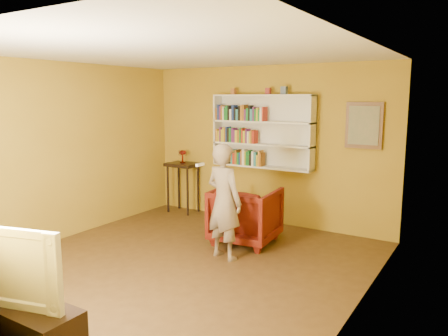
% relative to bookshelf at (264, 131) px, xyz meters
% --- Properties ---
extents(room_shell, '(5.30, 5.80, 2.88)m').
position_rel_bookshelf_xyz_m(room_shell, '(0.00, -2.41, -0.58)').
color(room_shell, '#422D15').
rests_on(room_shell, ground).
extents(bookshelf, '(1.80, 0.29, 1.23)m').
position_rel_bookshelf_xyz_m(bookshelf, '(0.00, 0.00, 0.00)').
color(bookshelf, white).
rests_on(bookshelf, room_shell).
extents(books_row_lower, '(0.90, 0.19, 0.27)m').
position_rel_bookshelf_xyz_m(books_row_lower, '(-0.43, -0.10, -0.46)').
color(books_row_lower, gold).
rests_on(books_row_lower, bookshelf).
extents(books_row_middle, '(0.77, 0.19, 0.26)m').
position_rel_bookshelf_xyz_m(books_row_middle, '(-0.48, -0.11, -0.08)').
color(books_row_middle, '#BF7E26').
rests_on(books_row_middle, bookshelf).
extents(books_row_upper, '(0.93, 0.19, 0.27)m').
position_rel_bookshelf_xyz_m(books_row_upper, '(-0.40, -0.11, 0.30)').
color(books_row_upper, brown).
rests_on(books_row_upper, bookshelf).
extents(ornament_left, '(0.08, 0.08, 0.11)m').
position_rel_bookshelf_xyz_m(ornament_left, '(-0.57, -0.06, 0.67)').
color(ornament_left, '#9E5B2D').
rests_on(ornament_left, bookshelf).
extents(ornament_centre, '(0.08, 0.08, 0.11)m').
position_rel_bookshelf_xyz_m(ornament_centre, '(0.10, -0.06, 0.67)').
color(ornament_centre, maroon).
rests_on(ornament_centre, bookshelf).
extents(ornament_right, '(0.09, 0.09, 0.13)m').
position_rel_bookshelf_xyz_m(ornament_right, '(0.38, -0.06, 0.68)').
color(ornament_right, slate).
rests_on(ornament_right, bookshelf).
extents(framed_painting, '(0.55, 0.05, 0.70)m').
position_rel_bookshelf_xyz_m(framed_painting, '(1.65, 0.05, 0.16)').
color(framed_painting, '#523317').
rests_on(framed_painting, room_shell).
extents(console_table, '(0.58, 0.44, 0.95)m').
position_rel_bookshelf_xyz_m(console_table, '(-1.62, -0.16, -0.81)').
color(console_table, black).
rests_on(console_table, ground).
extents(ruby_lustre, '(0.15, 0.15, 0.24)m').
position_rel_bookshelf_xyz_m(ruby_lustre, '(-1.62, -0.16, -0.47)').
color(ruby_lustre, maroon).
rests_on(ruby_lustre, console_table).
extents(armchair, '(0.98, 1.00, 0.84)m').
position_rel_bookshelf_xyz_m(armchair, '(0.26, -1.08, -1.17)').
color(armchair, '#460805').
rests_on(armchair, ground).
extents(person, '(0.64, 0.49, 1.57)m').
position_rel_bookshelf_xyz_m(person, '(0.32, -1.80, -0.81)').
color(person, '#786758').
rests_on(person, ground).
extents(game_remote, '(0.04, 0.15, 0.04)m').
position_rel_bookshelf_xyz_m(game_remote, '(0.10, -2.03, -0.29)').
color(game_remote, white).
rests_on(game_remote, person).
extents(tv_cabinet, '(1.36, 0.41, 0.49)m').
position_rel_bookshelf_xyz_m(tv_cabinet, '(0.00, -4.66, -1.35)').
color(tv_cabinet, black).
rests_on(tv_cabinet, ground).
extents(television, '(1.17, 0.45, 0.67)m').
position_rel_bookshelf_xyz_m(television, '(0.00, -4.66, -0.77)').
color(television, black).
rests_on(television, tv_cabinet).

